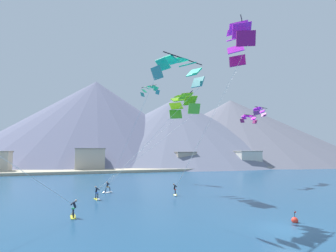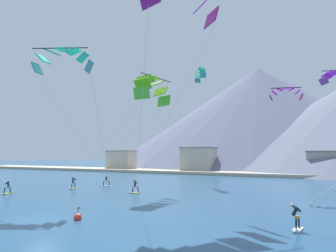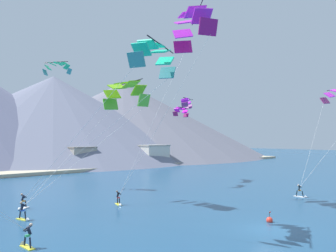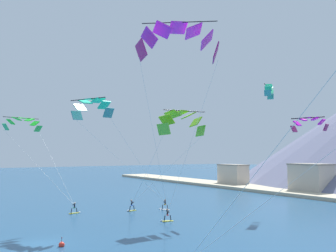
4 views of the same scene
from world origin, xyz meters
The scene contains 14 objects.
ground_plane centered at (0.00, 0.00, 0.00)m, with size 400.00×400.00×0.00m, color navy.
kitesurfer_near_lead centered at (-3.58, 16.14, 0.44)m, with size 0.92×1.78×1.64m.
kitesurfer_near_trail centered at (-15.92, 8.57, 0.46)m, with size 0.61×1.77×1.67m.
kitesurfer_mid_center centered at (-12.15, 21.10, 0.45)m, with size 1.58×1.43×1.65m.
kitesurfer_far_left centered at (-13.57, 16.21, 0.50)m, with size 0.84×1.78×1.72m.
parafoil_kite_near_lead centered at (4.40, 12.74, 20.93)m, with size 10.89×8.93×21.37m.
parafoil_kite_near_trail centered at (-29.66, 3.74, 13.78)m, with size 15.47×8.00×13.50m.
parafoil_kite_mid_center centered at (-6.16, 7.14, 14.30)m, with size 8.85×16.00×14.08m.
parafoil_kite_far_left centered at (-1.97, 17.49, 12.74)m, with size 12.92×6.88×12.75m.
parafoil_kite_distant_high_outer centered at (12.81, 23.15, 11.77)m, with size 3.80×1.91×1.52m.
parafoil_kite_distant_mid_solo centered at (-2.87, 34.58, 18.44)m, with size 3.48×4.22×1.96m.
race_marker_buoy centered at (2.12, 1.20, 0.16)m, with size 0.56×0.56×1.02m.
shore_building_promenade_mid centered at (-14.21, 59.35, 3.22)m, with size 8.12×5.95×6.41m.
shore_building_old_town centered at (-37.52, 58.32, 2.85)m, with size 8.08×4.42×5.68m.
Camera 4 is at (37.20, -9.35, 8.62)m, focal length 40.00 mm.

